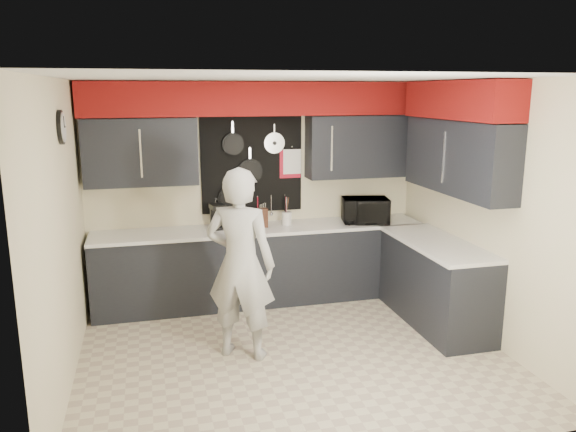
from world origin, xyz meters
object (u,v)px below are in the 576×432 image
object	(u,v)px
microwave	(365,210)
person	(240,264)
utensil_crock	(287,218)
knife_block	(263,218)
coffee_maker	(217,216)

from	to	relation	value
microwave	person	world-z (taller)	person
utensil_crock	knife_block	bearing A→B (deg)	-168.92
knife_block	utensil_crock	distance (m)	0.31
person	microwave	bearing A→B (deg)	-114.93
microwave	coffee_maker	bearing A→B (deg)	-172.78
utensil_crock	microwave	bearing A→B (deg)	-8.10
utensil_crock	coffee_maker	xyz separation A→B (m)	(-0.83, 0.00, 0.07)
knife_block	person	xyz separation A→B (m)	(-0.49, -1.35, -0.12)
microwave	utensil_crock	bearing A→B (deg)	-176.46
knife_block	coffee_maker	world-z (taller)	coffee_maker
microwave	coffee_maker	distance (m)	1.79
coffee_maker	person	world-z (taller)	person
knife_block	person	distance (m)	1.44
microwave	coffee_maker	world-z (taller)	microwave
knife_block	coffee_maker	bearing A→B (deg)	169.75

